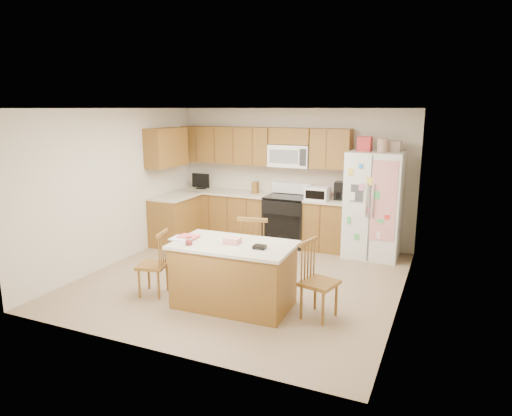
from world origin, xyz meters
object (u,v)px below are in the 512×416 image
at_px(windsor_chair_back, 255,253).
at_px(windsor_chair_right, 318,282).
at_px(stove, 287,220).
at_px(windsor_chair_left, 154,265).
at_px(refrigerator, 374,204).
at_px(island, 234,274).

relative_size(windsor_chair_back, windsor_chair_right, 1.08).
height_order(stove, windsor_chair_left, stove).
height_order(stove, refrigerator, refrigerator).
bearing_deg(windsor_chair_right, windsor_chair_left, -174.45).
relative_size(island, windsor_chair_back, 1.57).
relative_size(stove, refrigerator, 0.55).
xyz_separation_m(refrigerator, windsor_chair_left, (-2.43, -2.88, -0.50)).
height_order(refrigerator, windsor_chair_right, refrigerator).
bearing_deg(windsor_chair_left, windsor_chair_right, 5.55).
bearing_deg(stove, island, -84.14).
bearing_deg(island, windsor_chair_right, 5.76).
bearing_deg(island, windsor_chair_back, 91.86).
relative_size(stove, windsor_chair_right, 1.18).
relative_size(windsor_chair_left, windsor_chair_back, 0.86).
distance_m(windsor_chair_left, windsor_chair_back, 1.41).
bearing_deg(island, refrigerator, 65.21).
bearing_deg(windsor_chair_left, refrigerator, 49.88).
xyz_separation_m(refrigerator, windsor_chair_right, (-0.20, -2.66, -0.47)).
distance_m(stove, refrigerator, 1.63).
xyz_separation_m(island, windsor_chair_right, (1.08, 0.11, 0.03)).
bearing_deg(windsor_chair_back, stove, 97.25).
xyz_separation_m(stove, windsor_chair_back, (0.27, -2.10, 0.02)).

